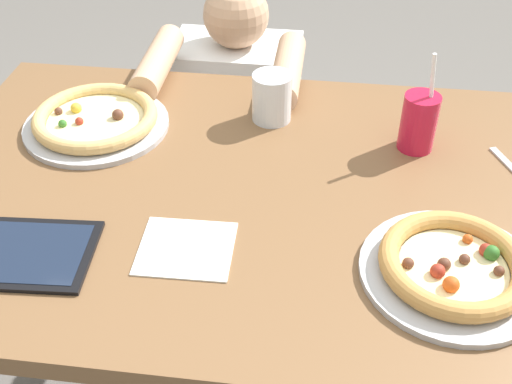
# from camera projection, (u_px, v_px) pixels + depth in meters

# --- Properties ---
(dining_table) EXTENTS (1.28, 0.87, 0.75)m
(dining_table) POSITION_uv_depth(u_px,v_px,m) (248.00, 230.00, 1.29)
(dining_table) COLOR brown
(dining_table) RESTS_ON ground
(pizza_near) EXTENTS (0.30, 0.30, 0.05)m
(pizza_near) POSITION_uv_depth(u_px,v_px,m) (453.00, 267.00, 1.03)
(pizza_near) COLOR #B7B7BC
(pizza_near) RESTS_ON dining_table
(pizza_far) EXTENTS (0.31, 0.31, 0.04)m
(pizza_far) POSITION_uv_depth(u_px,v_px,m) (96.00, 120.00, 1.37)
(pizza_far) COLOR #B7B7BC
(pizza_far) RESTS_ON dining_table
(drink_cup_colored) EXTENTS (0.07, 0.07, 0.21)m
(drink_cup_colored) POSITION_uv_depth(u_px,v_px,m) (419.00, 122.00, 1.29)
(drink_cup_colored) COLOR red
(drink_cup_colored) RESTS_ON dining_table
(water_cup_clear) EXTENTS (0.09, 0.09, 0.11)m
(water_cup_clear) POSITION_uv_depth(u_px,v_px,m) (272.00, 97.00, 1.38)
(water_cup_clear) COLOR silver
(water_cup_clear) RESTS_ON dining_table
(paper_napkin) EXTENTS (0.16, 0.15, 0.00)m
(paper_napkin) POSITION_uv_depth(u_px,v_px,m) (186.00, 248.00, 1.09)
(paper_napkin) COLOR white
(paper_napkin) RESTS_ON dining_table
(tablet) EXTENTS (0.25, 0.19, 0.01)m
(tablet) POSITION_uv_depth(u_px,v_px,m) (22.00, 253.00, 1.07)
(tablet) COLOR black
(tablet) RESTS_ON dining_table
(diner_seated) EXTENTS (0.39, 0.51, 0.90)m
(diner_seated) POSITION_uv_depth(u_px,v_px,m) (238.00, 141.00, 1.93)
(diner_seated) COLOR #333847
(diner_seated) RESTS_ON ground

